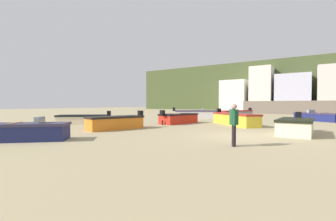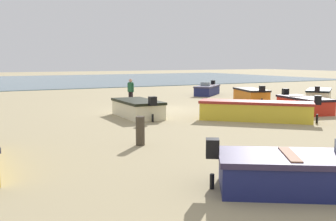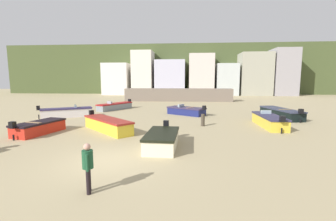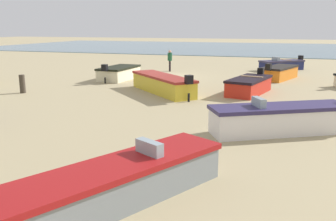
# 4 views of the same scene
# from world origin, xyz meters

# --- Properties ---
(ground_plane) EXTENTS (160.00, 160.00, 0.00)m
(ground_plane) POSITION_xyz_m (0.00, 0.00, 0.00)
(ground_plane) COLOR tan
(headland_hill) EXTENTS (90.00, 32.00, 12.82)m
(headland_hill) POSITION_xyz_m (0.00, 66.00, 6.41)
(headland_hill) COLOR #414D29
(headland_hill) RESTS_ON ground
(harbor_pier) EXTENTS (18.22, 2.40, 2.14)m
(harbor_pier) POSITION_xyz_m (1.94, 30.00, 1.07)
(harbor_pier) COLOR #726457
(harbor_pier) RESTS_ON ground
(townhouse_far_left) EXTENTS (6.25, 6.72, 7.65)m
(townhouse_far_left) POSITION_xyz_m (-13.87, 47.36, 3.83)
(townhouse_far_left) COLOR silver
(townhouse_far_left) RESTS_ON ground
(townhouse_left) EXTENTS (4.85, 6.04, 10.54)m
(townhouse_left) POSITION_xyz_m (-7.33, 47.02, 5.27)
(townhouse_left) COLOR beige
(townhouse_left) RESTS_ON ground
(townhouse_centre_left) EXTENTS (7.13, 6.53, 8.33)m
(townhouse_centre_left) POSITION_xyz_m (-0.64, 47.26, 4.17)
(townhouse_centre_left) COLOR silver
(townhouse_centre_left) RESTS_ON ground
(townhouse_centre) EXTENTS (5.82, 5.65, 9.70)m
(townhouse_centre) POSITION_xyz_m (6.82, 46.82, 4.85)
(townhouse_centre) COLOR beige
(townhouse_centre) RESTS_ON ground
(townhouse_centre_right) EXTENTS (5.01, 6.39, 7.40)m
(townhouse_centre_right) POSITION_xyz_m (12.83, 47.20, 3.70)
(townhouse_centre_right) COLOR #B9C0BD
(townhouse_centre_right) RESTS_ON ground
(townhouse_right) EXTENTS (7.04, 6.43, 9.90)m
(townhouse_right) POSITION_xyz_m (19.40, 47.21, 4.95)
(townhouse_right) COLOR #9D9B87
(townhouse_right) RESTS_ON ground
(townhouse_far_right) EXTENTS (5.26, 6.65, 10.80)m
(townhouse_far_right) POSITION_xyz_m (25.90, 47.33, 5.40)
(townhouse_far_right) COLOR #969194
(townhouse_far_right) RESTS_ON ground
(boat_yellow_0) EXTENTS (1.39, 4.94, 1.20)m
(boat_yellow_0) POSITION_xyz_m (9.80, 8.51, 0.45)
(boat_yellow_0) COLOR gold
(boat_yellow_0) RESTS_ON ground
(boat_red_1) EXTENTS (2.15, 3.85, 1.14)m
(boat_red_1) POSITION_xyz_m (-6.45, 4.74, 0.42)
(boat_red_1) COLOR red
(boat_red_1) RESTS_ON ground
(boat_grey_3) EXTENTS (3.38, 4.96, 1.12)m
(boat_grey_3) POSITION_xyz_m (-5.27, 17.57, 0.41)
(boat_grey_3) COLOR gray
(boat_grey_3) RESTS_ON ground
(boat_white_4) EXTENTS (4.60, 3.31, 1.23)m
(boat_white_4) POSITION_xyz_m (-8.16, 11.56, 0.47)
(boat_white_4) COLOR silver
(boat_white_4) RESTS_ON ground
(boat_cream_5) EXTENTS (1.71, 3.67, 1.15)m
(boat_cream_5) POSITION_xyz_m (2.13, 2.22, 0.42)
(boat_cream_5) COLOR beige
(boat_cream_5) RESTS_ON ground
(boat_navy_6) EXTENTS (4.18, 3.50, 1.09)m
(boat_navy_6) POSITION_xyz_m (3.39, 14.16, 0.40)
(boat_navy_6) COLOR navy
(boat_navy_6) RESTS_ON ground
(boat_yellow_8) EXTENTS (4.54, 4.43, 1.22)m
(boat_yellow_8) POSITION_xyz_m (-2.15, 5.89, 0.46)
(boat_yellow_8) COLOR gold
(boat_yellow_8) RESTS_ON ground
(boat_black_9) EXTENTS (2.50, 5.63, 1.19)m
(boat_black_9) POSITION_xyz_m (12.42, 12.94, 0.44)
(boat_black_9) COLOR black
(boat_black_9) RESTS_ON ground
(mooring_post_near_water) EXTENTS (0.29, 0.29, 0.94)m
(mooring_post_near_water) POSITION_xyz_m (4.69, 8.26, 0.47)
(mooring_post_near_water) COLOR #40382D
(mooring_post_near_water) RESTS_ON ground
(beach_walker_foreground) EXTENTS (0.44, 0.53, 1.62)m
(beach_walker_foreground) POSITION_xyz_m (0.33, -2.93, 0.95)
(beach_walker_foreground) COLOR black
(beach_walker_foreground) RESTS_ON ground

